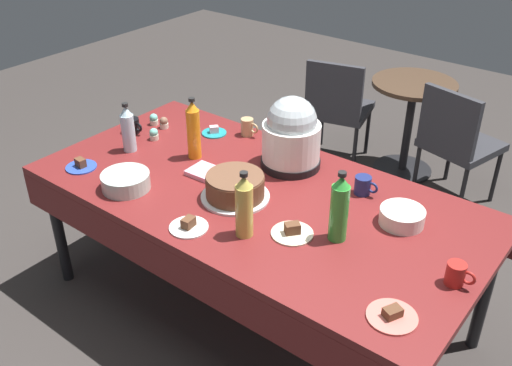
# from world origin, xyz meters

# --- Properties ---
(ground) EXTENTS (9.00, 9.00, 0.00)m
(ground) POSITION_xyz_m (0.00, 0.00, 0.00)
(ground) COLOR #383330
(potluck_table) EXTENTS (2.20, 1.10, 0.75)m
(potluck_table) POSITION_xyz_m (0.00, 0.00, 0.69)
(potluck_table) COLOR maroon
(potluck_table) RESTS_ON ground
(frosted_layer_cake) EXTENTS (0.33, 0.33, 0.12)m
(frosted_layer_cake) POSITION_xyz_m (-0.05, -0.10, 0.81)
(frosted_layer_cake) COLOR silver
(frosted_layer_cake) RESTS_ON potluck_table
(slow_cooker) EXTENTS (0.31, 0.31, 0.38)m
(slow_cooker) POSITION_xyz_m (-0.02, 0.31, 0.92)
(slow_cooker) COLOR black
(slow_cooker) RESTS_ON potluck_table
(glass_salad_bowl) EXTENTS (0.23, 0.23, 0.08)m
(glass_salad_bowl) POSITION_xyz_m (-0.52, -0.36, 0.79)
(glass_salad_bowl) COLOR #B2C6BC
(glass_salad_bowl) RESTS_ON potluck_table
(ceramic_snack_bowl) EXTENTS (0.20, 0.20, 0.07)m
(ceramic_snack_bowl) POSITION_xyz_m (0.66, 0.19, 0.79)
(ceramic_snack_bowl) COLOR silver
(ceramic_snack_bowl) RESTS_ON potluck_table
(dessert_plate_cobalt) EXTENTS (0.16, 0.16, 0.05)m
(dessert_plate_cobalt) POSITION_xyz_m (-0.85, -0.37, 0.76)
(dessert_plate_cobalt) COLOR #2D4CB2
(dessert_plate_cobalt) RESTS_ON potluck_table
(dessert_plate_teal) EXTENTS (0.14, 0.14, 0.05)m
(dessert_plate_teal) POSITION_xyz_m (-0.58, 0.35, 0.76)
(dessert_plate_teal) COLOR teal
(dessert_plate_teal) RESTS_ON potluck_table
(dessert_plate_coral) EXTENTS (0.18, 0.18, 0.04)m
(dessert_plate_coral) POSITION_xyz_m (0.90, -0.37, 0.76)
(dessert_plate_coral) COLOR #E07266
(dessert_plate_coral) RESTS_ON potluck_table
(dessert_plate_cream) EXTENTS (0.18, 0.18, 0.05)m
(dessert_plate_cream) POSITION_xyz_m (0.33, -0.17, 0.76)
(dessert_plate_cream) COLOR beige
(dessert_plate_cream) RESTS_ON potluck_table
(dessert_plate_white) EXTENTS (0.17, 0.17, 0.05)m
(dessert_plate_white) POSITION_xyz_m (-0.05, -0.41, 0.76)
(dessert_plate_white) COLOR white
(dessert_plate_white) RESTS_ON potluck_table
(cupcake_berry) EXTENTS (0.05, 0.05, 0.07)m
(cupcake_berry) POSITION_xyz_m (-0.86, 0.23, 0.78)
(cupcake_berry) COLOR beige
(cupcake_berry) RESTS_ON potluck_table
(cupcake_lemon) EXTENTS (0.05, 0.05, 0.07)m
(cupcake_lemon) POSITION_xyz_m (-0.79, 0.09, 0.78)
(cupcake_lemon) COLOR beige
(cupcake_lemon) RESTS_ON potluck_table
(cupcake_vanilla) EXTENTS (0.05, 0.05, 0.07)m
(cupcake_vanilla) POSITION_xyz_m (-0.94, 0.23, 0.78)
(cupcake_vanilla) COLOR beige
(cupcake_vanilla) RESTS_ON potluck_table
(soda_bottle_ginger_ale) EXTENTS (0.08, 0.08, 0.31)m
(soda_bottle_ginger_ale) POSITION_xyz_m (0.17, -0.30, 0.89)
(soda_bottle_ginger_ale) COLOR gold
(soda_bottle_ginger_ale) RESTS_ON potluck_table
(soda_bottle_lime_soda) EXTENTS (0.08, 0.08, 0.32)m
(soda_bottle_lime_soda) POSITION_xyz_m (0.50, -0.08, 0.90)
(soda_bottle_lime_soda) COLOR green
(soda_bottle_lime_soda) RESTS_ON potluck_table
(soda_bottle_water) EXTENTS (0.07, 0.07, 0.27)m
(soda_bottle_water) POSITION_xyz_m (-0.80, -0.08, 0.88)
(soda_bottle_water) COLOR silver
(soda_bottle_water) RESTS_ON potluck_table
(soda_bottle_orange_juice) EXTENTS (0.07, 0.07, 0.34)m
(soda_bottle_orange_juice) POSITION_xyz_m (-0.47, 0.08, 0.91)
(soda_bottle_orange_juice) COLOR orange
(soda_bottle_orange_juice) RESTS_ON potluck_table
(coffee_mug_red) EXTENTS (0.12, 0.07, 0.09)m
(coffee_mug_red) POSITION_xyz_m (1.00, -0.06, 0.80)
(coffee_mug_red) COLOR #B2231E
(coffee_mug_red) RESTS_ON potluck_table
(coffee_mug_tan) EXTENTS (0.11, 0.07, 0.10)m
(coffee_mug_tan) POSITION_xyz_m (-0.42, 0.46, 0.80)
(coffee_mug_tan) COLOR tan
(coffee_mug_tan) RESTS_ON potluck_table
(coffee_mug_black) EXTENTS (0.12, 0.08, 0.08)m
(coffee_mug_black) POSITION_xyz_m (-0.95, 0.08, 0.79)
(coffee_mug_black) COLOR black
(coffee_mug_black) RESTS_ON potluck_table
(coffee_mug_navy) EXTENTS (0.12, 0.08, 0.09)m
(coffee_mug_navy) POSITION_xyz_m (0.41, 0.30, 0.79)
(coffee_mug_navy) COLOR navy
(coffee_mug_navy) RESTS_ON potluck_table
(paper_napkin_stack) EXTENTS (0.15, 0.15, 0.02)m
(paper_napkin_stack) POSITION_xyz_m (-0.32, -0.02, 0.76)
(paper_napkin_stack) COLOR pink
(paper_napkin_stack) RESTS_ON potluck_table
(maroon_chair_left) EXTENTS (0.53, 0.53, 0.85)m
(maroon_chair_left) POSITION_xyz_m (-0.53, 1.67, 0.49)
(maroon_chair_left) COLOR #333338
(maroon_chair_left) RESTS_ON ground
(maroon_chair_right) EXTENTS (0.54, 0.54, 0.85)m
(maroon_chair_right) POSITION_xyz_m (0.38, 1.67, 0.49)
(maroon_chair_right) COLOR #333338
(maroon_chair_right) RESTS_ON ground
(round_cafe_table) EXTENTS (0.60, 0.60, 0.72)m
(round_cafe_table) POSITION_xyz_m (-0.05, 1.89, 0.50)
(round_cafe_table) COLOR #473323
(round_cafe_table) RESTS_ON ground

